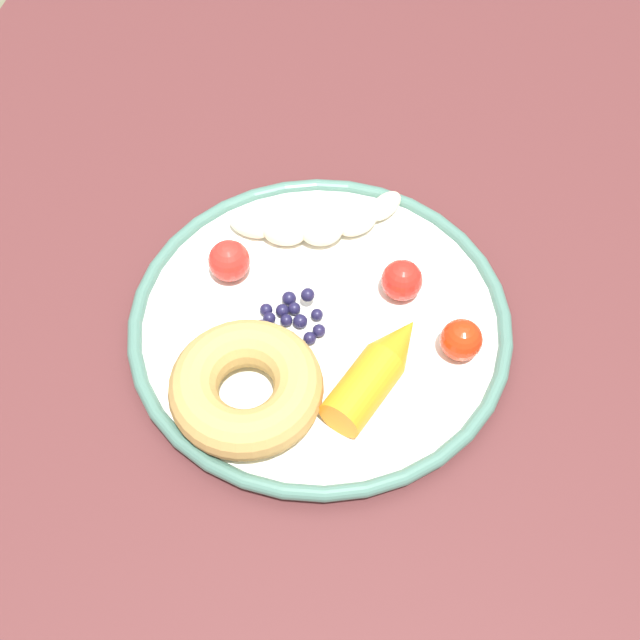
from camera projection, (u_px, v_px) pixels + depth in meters
ground_plane at (357, 556)px, 1.27m from camera, size 6.00×6.00×0.00m
dining_table at (383, 332)px, 0.75m from camera, size 1.20×0.96×0.70m
plate at (320, 322)px, 0.66m from camera, size 0.31×0.31×0.02m
banana at (320, 224)px, 0.70m from camera, size 0.08×0.15×0.03m
carrot_orange at (377, 369)px, 0.61m from camera, size 0.11×0.08×0.03m
donut at (246, 387)px, 0.60m from camera, size 0.13×0.13×0.04m
blueberry_pile at (289, 318)px, 0.65m from camera, size 0.06×0.06×0.02m
tomato_near at (461, 340)px, 0.63m from camera, size 0.03×0.03×0.03m
tomato_mid at (402, 280)px, 0.66m from camera, size 0.03×0.03×0.03m
tomato_far at (229, 261)px, 0.67m from camera, size 0.03×0.03×0.03m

